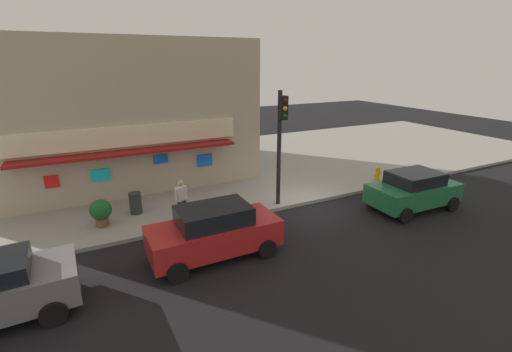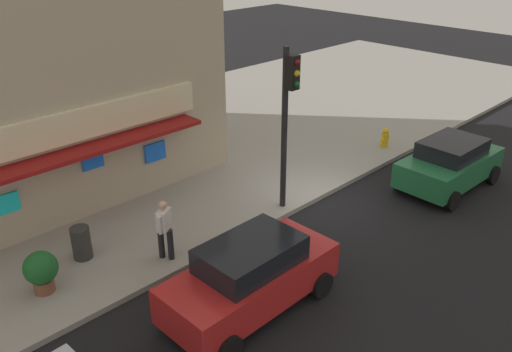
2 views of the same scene
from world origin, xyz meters
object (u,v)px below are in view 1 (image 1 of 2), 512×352
(pedestrian, at_px, (182,199))
(parked_car_red, at_px, (214,231))
(traffic_light, at_px, (281,134))
(potted_plant_by_doorway, at_px, (101,211))
(parked_car_green, at_px, (413,190))
(trash_can, at_px, (136,203))
(fire_hydrant, at_px, (378,173))

(pedestrian, height_order, parked_car_red, pedestrian)
(traffic_light, xyz_separation_m, potted_plant_by_doorway, (-7.12, 1.21, -2.55))
(pedestrian, xyz_separation_m, parked_car_green, (9.36, -2.99, -0.22))
(parked_car_red, bearing_deg, potted_plant_by_doorway, 130.46)
(trash_can, relative_size, parked_car_red, 0.21)
(traffic_light, relative_size, parked_car_red, 1.15)
(trash_can, distance_m, parked_car_green, 11.82)
(pedestrian, relative_size, parked_car_green, 0.42)
(parked_car_green, bearing_deg, traffic_light, 152.36)
(potted_plant_by_doorway, height_order, parked_car_green, parked_car_green)
(fire_hydrant, height_order, parked_car_red, parked_car_red)
(potted_plant_by_doorway, bearing_deg, parked_car_green, -17.65)
(traffic_light, bearing_deg, parked_car_red, -147.21)
(fire_hydrant, relative_size, pedestrian, 0.45)
(trash_can, distance_m, pedestrian, 2.24)
(parked_car_red, bearing_deg, fire_hydrant, 16.76)
(traffic_light, distance_m, parked_car_green, 6.29)
(pedestrian, bearing_deg, potted_plant_by_doorway, 162.61)
(trash_can, bearing_deg, traffic_light, -17.87)
(trash_can, height_order, pedestrian, pedestrian)
(traffic_light, xyz_separation_m, parked_car_red, (-3.93, -2.53, -2.40))
(traffic_light, xyz_separation_m, trash_can, (-5.77, 1.86, -2.70))
(trash_can, relative_size, pedestrian, 0.53)
(trash_can, xyz_separation_m, parked_car_green, (10.90, -4.55, 0.26))
(fire_hydrant, relative_size, parked_car_green, 0.19)
(trash_can, bearing_deg, pedestrian, -45.24)
(pedestrian, bearing_deg, fire_hydrant, 1.41)
(potted_plant_by_doorway, bearing_deg, pedestrian, -17.39)
(fire_hydrant, bearing_deg, pedestrian, -178.59)
(traffic_light, distance_m, fire_hydrant, 6.96)
(potted_plant_by_doorway, xyz_separation_m, parked_car_green, (12.25, -3.90, 0.10))
(traffic_light, distance_m, potted_plant_by_doorway, 7.65)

